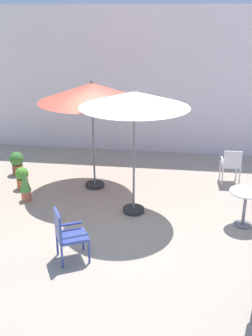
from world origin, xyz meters
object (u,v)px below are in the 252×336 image
object	(u,v)px
cafe_table_0	(245,202)
potted_plant_4	(25,185)
potted_plant_0	(22,177)
patio_chair_0	(231,164)
potted_plant_1	(17,162)
patio_umbrella_1	(92,93)
patio_umbrella_0	(134,101)
patio_chair_1	(67,233)

from	to	relation	value
cafe_table_0	potted_plant_4	size ratio (longest dim) A/B	1.05
potted_plant_0	potted_plant_4	distance (m)	0.69
patio_chair_0	potted_plant_0	bearing A→B (deg)	-168.76
potted_plant_1	patio_chair_0	bearing A→B (deg)	1.40
patio_umbrella_1	patio_chair_0	bearing A→B (deg)	11.00
patio_chair_0	potted_plant_0	xyz separation A→B (m)	(-4.77, -0.95, -0.23)
patio_umbrella_0	patio_umbrella_1	world-z (taller)	patio_umbrella_0
patio_chair_0	potted_plant_0	size ratio (longest dim) A/B	1.65
patio_chair_1	patio_umbrella_0	bearing A→B (deg)	64.90
potted_plant_4	cafe_table_0	bearing A→B (deg)	-5.77
cafe_table_0	patio_chair_0	xyz separation A→B (m)	(-0.05, 2.00, 0.02)
patio_umbrella_1	patio_chair_0	xyz separation A→B (m)	(3.14, 0.61, -1.69)
cafe_table_0	patio_chair_1	xyz separation A→B (m)	(-3.00, -1.57, 0.01)
patio_umbrella_1	cafe_table_0	world-z (taller)	patio_umbrella_1
patio_umbrella_0	potted_plant_0	world-z (taller)	patio_umbrella_0
potted_plant_1	potted_plant_4	world-z (taller)	potted_plant_4
patio_chair_1	potted_plant_4	bearing A→B (deg)	126.48
patio_umbrella_1	potted_plant_1	size ratio (longest dim) A/B	4.23
patio_umbrella_1	potted_plant_0	xyz separation A→B (m)	(-1.63, -0.34, -1.92)
patio_chair_0	potted_plant_4	world-z (taller)	patio_chair_0
potted_plant_4	patio_umbrella_0	bearing A→B (deg)	-4.60
patio_umbrella_1	potted_plant_0	distance (m)	2.54
potted_plant_1	patio_chair_1	bearing A→B (deg)	-56.63
patio_umbrella_1	potted_plant_1	world-z (taller)	patio_umbrella_1
patio_umbrella_0	patio_umbrella_1	size ratio (longest dim) A/B	1.02
potted_plant_0	potted_plant_4	xyz separation A→B (m)	(0.32, -0.60, 0.08)
cafe_table_0	patio_chair_1	distance (m)	3.39
cafe_table_0	potted_plant_1	xyz separation A→B (m)	(-5.27, 1.88, -0.16)
patio_umbrella_1	cafe_table_0	bearing A→B (deg)	-23.57
patio_umbrella_0	potted_plant_4	world-z (taller)	patio_umbrella_0
patio_umbrella_0	potted_plant_4	bearing A→B (deg)	175.40
patio_chair_0	potted_plant_1	distance (m)	5.22
patio_umbrella_1	potted_plant_0	bearing A→B (deg)	-168.32
patio_umbrella_0	cafe_table_0	bearing A→B (deg)	-7.05
patio_chair_0	patio_chair_1	size ratio (longest dim) A/B	0.95
cafe_table_0	patio_chair_0	world-z (taller)	patio_chair_0
cafe_table_0	potted_plant_1	distance (m)	5.60
patio_umbrella_1	potted_plant_0	size ratio (longest dim) A/B	4.75
patio_umbrella_0	patio_umbrella_1	bearing A→B (deg)	133.01
cafe_table_0	potted_plant_1	size ratio (longest dim) A/B	1.23
patio_umbrella_0	potted_plant_4	size ratio (longest dim) A/B	3.68
patio_umbrella_1	cafe_table_0	distance (m)	3.88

